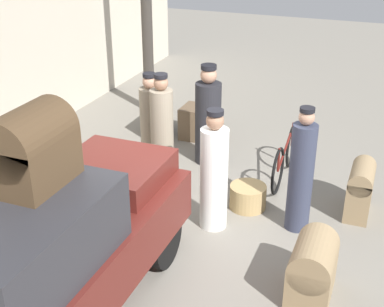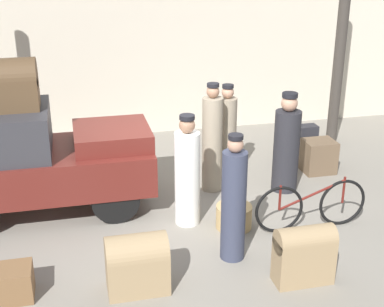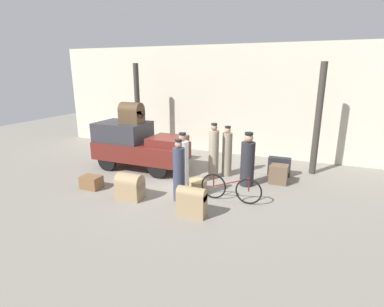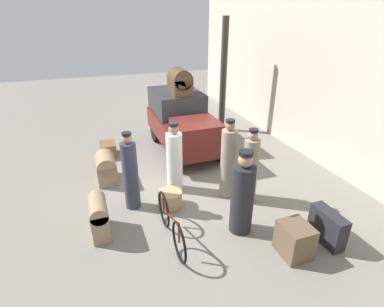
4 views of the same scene
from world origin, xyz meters
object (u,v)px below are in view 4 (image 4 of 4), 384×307
object	(u,v)px
porter_lifting_near_truck	(130,174)
porter_carrying_trunk	(250,169)
trunk_wicker_pale	(327,227)
trunk_umber_medium	(295,240)
porter_standing_middle	(175,160)
suitcase_small_leather	(99,216)
porter_with_bicycle	(242,196)
truck	(182,120)
wicker_basket	(170,199)
trunk_on_truck_roof	(180,82)
conductor_in_dark_uniform	(228,162)
suitcase_black_upright	(108,149)
bicycle	(171,224)
trunk_barrel_dark	(106,167)

from	to	relation	value
porter_lifting_near_truck	porter_carrying_trunk	bearing A→B (deg)	75.29
trunk_wicker_pale	trunk_umber_medium	bearing A→B (deg)	-84.80
porter_standing_middle	trunk_wicker_pale	size ratio (longest dim) A/B	2.29
porter_lifting_near_truck	suitcase_small_leather	xyz separation A→B (m)	(0.68, -0.73, -0.40)
porter_with_bicycle	porter_carrying_trunk	xyz separation A→B (m)	(-0.84, 0.64, 0.03)
truck	trunk_wicker_pale	distance (m)	5.07
wicker_basket	trunk_wicker_pale	distance (m)	3.16
wicker_basket	trunk_wicker_pale	xyz separation A→B (m)	(2.05, 2.40, 0.14)
trunk_wicker_pale	porter_standing_middle	bearing A→B (deg)	-142.07
trunk_on_truck_roof	truck	bearing A→B (deg)	0.00
conductor_in_dark_uniform	suitcase_black_upright	bearing A→B (deg)	-143.04
wicker_basket	bicycle	bearing A→B (deg)	-15.00
porter_carrying_trunk	trunk_on_truck_roof	xyz separation A→B (m)	(-3.40, -0.48, 1.23)
wicker_basket	porter_standing_middle	distance (m)	0.92
trunk_wicker_pale	trunk_umber_medium	size ratio (longest dim) A/B	1.23
truck	porter_with_bicycle	size ratio (longest dim) A/B	1.95
truck	porter_standing_middle	bearing A→B (deg)	-22.49
wicker_basket	porter_standing_middle	xyz separation A→B (m)	(-0.63, 0.31, 0.60)
trunk_barrel_dark	trunk_on_truck_roof	world-z (taller)	trunk_on_truck_roof
bicycle	porter_lifting_near_truck	bearing A→B (deg)	-160.39
truck	wicker_basket	size ratio (longest dim) A/B	6.26
porter_carrying_trunk	trunk_umber_medium	world-z (taller)	porter_carrying_trunk
conductor_in_dark_uniform	porter_carrying_trunk	distance (m)	0.51
bicycle	trunk_on_truck_roof	world-z (taller)	trunk_on_truck_roof
bicycle	porter_carrying_trunk	distance (m)	2.15
porter_with_bicycle	conductor_in_dark_uniform	bearing A→B (deg)	166.63
suitcase_black_upright	trunk_umber_medium	size ratio (longest dim) A/B	1.01
wicker_basket	trunk_barrel_dark	size ratio (longest dim) A/B	0.72
truck	trunk_on_truck_roof	size ratio (longest dim) A/B	4.25
bicycle	suitcase_small_leather	distance (m)	1.38
porter_lifting_near_truck	trunk_barrel_dark	size ratio (longest dim) A/B	2.35
porter_standing_middle	suitcase_small_leather	size ratio (longest dim) A/B	2.21
trunk_umber_medium	trunk_barrel_dark	xyz separation A→B (m)	(-3.70, -2.82, 0.07)
suitcase_black_upright	trunk_on_truck_roof	bearing A→B (deg)	87.88
suitcase_black_upright	suitcase_small_leather	size ratio (longest dim) A/B	0.79
trunk_wicker_pale	suitcase_small_leather	bearing A→B (deg)	-112.75
conductor_in_dark_uniform	porter_lifting_near_truck	size ratio (longest dim) A/B	1.07
porter_standing_middle	truck	bearing A→B (deg)	157.51
trunk_barrel_dark	trunk_on_truck_roof	xyz separation A→B (m)	(-1.44, 2.41, 1.65)
porter_carrying_trunk	trunk_wicker_pale	bearing A→B (deg)	22.61
trunk_wicker_pale	suitcase_small_leather	xyz separation A→B (m)	(-1.63, -3.89, 0.09)
bicycle	conductor_in_dark_uniform	bearing A→B (deg)	122.66
suitcase_black_upright	trunk_umber_medium	bearing A→B (deg)	26.82
porter_with_bicycle	trunk_umber_medium	distance (m)	1.16
truck	porter_standing_middle	distance (m)	2.40
truck	porter_lifting_near_truck	xyz separation A→B (m)	(2.59, -1.99, -0.10)
conductor_in_dark_uniform	trunk_wicker_pale	world-z (taller)	conductor_in_dark_uniform
trunk_umber_medium	suitcase_small_leather	distance (m)	3.56
bicycle	suitcase_black_upright	distance (m)	4.24
wicker_basket	porter_with_bicycle	distance (m)	1.73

